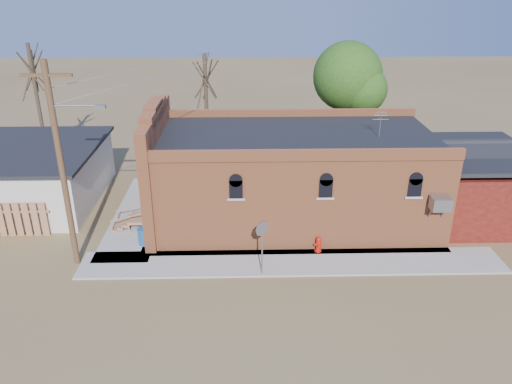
{
  "coord_description": "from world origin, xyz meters",
  "views": [
    {
      "loc": [
        -0.61,
        -18.29,
        12.04
      ],
      "look_at": [
        -0.07,
        3.46,
        2.4
      ],
      "focal_mm": 35.0,
      "sensor_mm": 36.0,
      "label": 1
    }
  ],
  "objects_px": {
    "fire_hydrant": "(318,244)",
    "trash_barrel": "(144,236)",
    "utility_pole": "(62,164)",
    "stop_sign": "(262,234)",
    "brick_bar": "(288,177)"
  },
  "relations": [
    {
      "from": "trash_barrel",
      "to": "utility_pole",
      "type": "bearing_deg",
      "value": -151.41
    },
    {
      "from": "brick_bar",
      "to": "fire_hydrant",
      "type": "bearing_deg",
      "value": -72.95
    },
    {
      "from": "trash_barrel",
      "to": "stop_sign",
      "type": "bearing_deg",
      "value": -25.77
    },
    {
      "from": "utility_pole",
      "to": "stop_sign",
      "type": "relative_size",
      "value": 3.55
    },
    {
      "from": "utility_pole",
      "to": "trash_barrel",
      "type": "bearing_deg",
      "value": 28.59
    },
    {
      "from": "brick_bar",
      "to": "stop_sign",
      "type": "bearing_deg",
      "value": -105.68
    },
    {
      "from": "utility_pole",
      "to": "trash_barrel",
      "type": "relative_size",
      "value": 10.64
    },
    {
      "from": "fire_hydrant",
      "to": "trash_barrel",
      "type": "distance_m",
      "value": 8.26
    },
    {
      "from": "brick_bar",
      "to": "stop_sign",
      "type": "relative_size",
      "value": 6.46
    },
    {
      "from": "stop_sign",
      "to": "trash_barrel",
      "type": "xyz_separation_m",
      "value": [
        -5.54,
        2.67,
        -1.53
      ]
    },
    {
      "from": "trash_barrel",
      "to": "fire_hydrant",
      "type": "bearing_deg",
      "value": -6.1
    },
    {
      "from": "fire_hydrant",
      "to": "stop_sign",
      "type": "relative_size",
      "value": 0.3
    },
    {
      "from": "stop_sign",
      "to": "utility_pole",
      "type": "bearing_deg",
      "value": 158.27
    },
    {
      "from": "brick_bar",
      "to": "utility_pole",
      "type": "distance_m",
      "value": 10.96
    },
    {
      "from": "brick_bar",
      "to": "fire_hydrant",
      "type": "xyz_separation_m",
      "value": [
        1.13,
        -3.7,
        -1.89
      ]
    }
  ]
}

